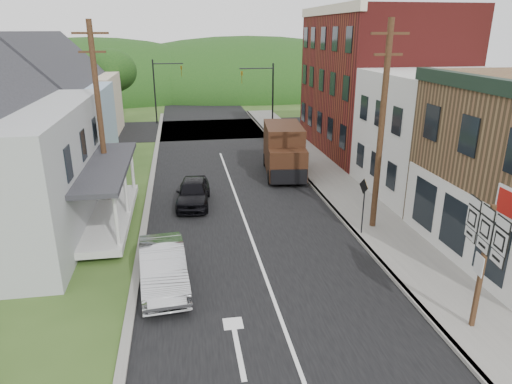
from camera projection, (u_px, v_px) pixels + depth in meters
name	position (u px, v px, depth m)	size (l,w,h in m)	color
ground	(265.00, 277.00, 16.63)	(120.00, 120.00, 0.00)	#2D4719
road	(233.00, 189.00, 25.93)	(9.00, 90.00, 0.02)	black
cross_road	(211.00, 129.00, 41.73)	(60.00, 9.00, 0.02)	black
sidewalk_right	(344.00, 194.00, 24.96)	(2.80, 55.00, 0.15)	slate
curb_right	(321.00, 195.00, 24.75)	(0.20, 55.00, 0.15)	slate
curb_left	(148.00, 205.00, 23.33)	(0.30, 55.00, 0.12)	slate
storefront_white	(448.00, 135.00, 24.27)	(8.00, 7.00, 6.50)	silver
storefront_red	(378.00, 83.00, 32.52)	(8.00, 12.00, 10.00)	#5E1816
house_blue	(51.00, 109.00, 29.50)	(7.14, 8.16, 7.28)	#89A6BC
house_cream	(72.00, 92.00, 37.79)	(7.14, 8.16, 7.28)	beige
utility_pole_right	(381.00, 127.00, 19.20)	(1.60, 0.26, 9.00)	#472D19
utility_pole_left	(100.00, 117.00, 21.51)	(1.60, 0.26, 9.00)	#472D19
traffic_signal_right	(265.00, 91.00, 37.89)	(2.87, 0.20, 6.00)	black
traffic_signal_left	(162.00, 84.00, 43.07)	(2.87, 0.20, 6.00)	black
tree_left_d	(111.00, 71.00, 43.35)	(4.80, 4.80, 6.94)	#382616
forested_ridge	(197.00, 91.00, 67.77)	(90.00, 30.00, 16.00)	#11340F
silver_sedan	(163.00, 267.00, 15.86)	(1.53, 4.40, 1.45)	#B4B4B9
dark_sedan	(193.00, 192.00, 23.35)	(1.60, 3.98, 1.36)	black
delivery_van	(284.00, 151.00, 28.06)	(2.79, 5.64, 3.03)	black
route_sign_cluster	(483.00, 250.00, 12.85)	(0.42, 2.20, 3.88)	#472D19
warning_sign	(364.00, 199.00, 19.43)	(0.15, 0.68, 2.49)	black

